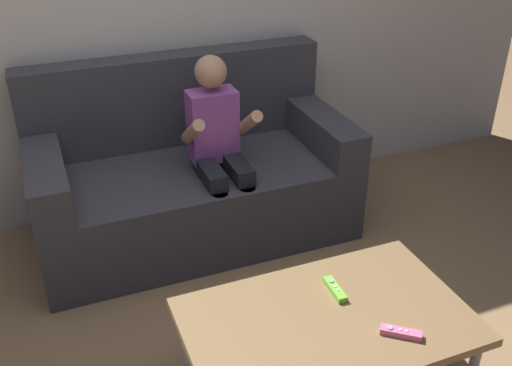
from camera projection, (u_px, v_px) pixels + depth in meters
name	position (u px, v px, depth m)	size (l,w,h in m)	color
couch	(192.00, 177.00, 3.15)	(1.64, 0.80, 0.92)	#38383D
person_seated_on_couch	(219.00, 145.00, 2.90)	(0.34, 0.42, 1.00)	black
coffee_table	(327.00, 325.00, 2.09)	(1.02, 0.63, 0.40)	brown
game_remote_pink_near_edge	(401.00, 333.00, 1.99)	(0.13, 0.11, 0.03)	pink
game_remote_lime_center	(335.00, 290.00, 2.19)	(0.04, 0.14, 0.03)	#72C638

